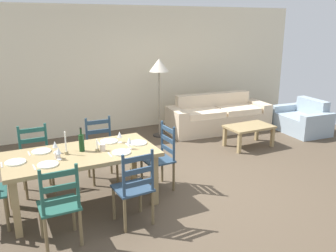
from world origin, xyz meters
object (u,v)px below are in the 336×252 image
standing_lamp (159,70)px  couch (217,117)px  dining_table (82,159)px  dining_chair_near_right (134,188)px  dining_chair_head_east (161,157)px  wine_glass_far_left (55,145)px  wine_glass_near_right (129,141)px  coffee_cup_primary (103,147)px  coffee_cup_secondary (57,155)px  dining_chair_near_left (60,205)px  dining_chair_far_left (36,160)px  wine_glass_far_right (120,135)px  wine_glass_near_left (59,151)px  armchair_upholstered (303,121)px  dining_chair_far_right (101,149)px  coffee_table (249,129)px  wine_bottle (82,142)px

standing_lamp → couch: bearing=-7.8°
dining_table → couch: 4.17m
dining_chair_near_right → dining_chair_head_east: (0.71, 0.76, 0.00)m
wine_glass_far_left → wine_glass_near_right: bearing=-17.2°
dining_chair_near_right → coffee_cup_primary: (-0.17, 0.66, 0.32)m
dining_chair_head_east → coffee_cup_secondary: bearing=-175.8°
dining_chair_near_left → couch: bearing=35.8°
dining_chair_far_left → wine_glass_far_right: bearing=-29.2°
dining_chair_near_right → couch: (3.13, 2.85, -0.19)m
wine_glass_near_left → couch: wine_glass_near_left is taller
dining_chair_near_right → coffee_cup_primary: bearing=104.1°
wine_glass_far_right → coffee_cup_primary: 0.38m
dining_chair_near_left → armchair_upholstered: (5.61, 1.92, -0.23)m
dining_chair_far_right → wine_glass_far_right: size_ratio=5.96×
dining_chair_far_right → couch: size_ratio=0.41×
dining_chair_far_right → couch: dining_chair_far_right is taller
dining_chair_near_left → wine_glass_far_left: dining_chair_near_left is taller
dining_chair_near_left → armchair_upholstered: 5.93m
dining_chair_head_east → wine_glass_near_right: (-0.54, -0.18, 0.38)m
dining_chair_head_east → armchair_upholstered: 4.20m
coffee_cup_primary → armchair_upholstered: size_ratio=0.07×
coffee_cup_secondary → coffee_table: 3.93m
dining_table → wine_glass_far_left: bearing=156.2°
wine_bottle → coffee_table: (3.45, 0.87, -0.51)m
dining_chair_far_right → dining_chair_far_left: bearing=-180.0°
dining_chair_near_left → wine_bottle: size_ratio=3.04×
dining_chair_head_east → wine_glass_far_left: bearing=176.2°
coffee_cup_primary → couch: 3.99m
dining_chair_far_right → coffee_cup_primary: dining_chair_far_right is taller
couch → coffee_table: size_ratio=2.61×
dining_chair_near_left → wine_glass_far_right: dining_chair_near_left is taller
dining_chair_head_east → couch: bearing=40.8°
dining_chair_head_east → couch: (2.42, 2.10, -0.19)m
wine_glass_far_right → dining_chair_head_east: bearing=-12.0°
dining_chair_near_left → dining_chair_far_left: same height
armchair_upholstered → standing_lamp: (-2.97, 1.16, 1.16)m
dining_chair_near_right → wine_glass_near_right: 0.71m
wine_glass_near_right → couch: (2.96, 2.28, -0.57)m
wine_bottle → armchair_upholstered: (5.15, 1.11, -0.62)m
wine_glass_far_right → dining_chair_far_left: bearing=150.8°
dining_chair_near_right → dining_chair_head_east: bearing=46.9°
dining_chair_far_left → standing_lamp: (2.69, 1.57, 0.93)m
wine_glass_near_right → dining_chair_far_left: bearing=140.5°
wine_glass_near_left → dining_chair_far_left: bearing=101.9°
dining_chair_far_left → wine_glass_far_left: dining_chair_far_left is taller
standing_lamp → dining_chair_head_east: bearing=-115.1°
dining_chair_far_right → armchair_upholstered: size_ratio=0.79×
dining_chair_near_right → wine_glass_far_right: size_ratio=5.96×
dining_table → wine_bottle: size_ratio=6.01×
dining_chair_near_left → armchair_upholstered: dining_chair_near_left is taller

